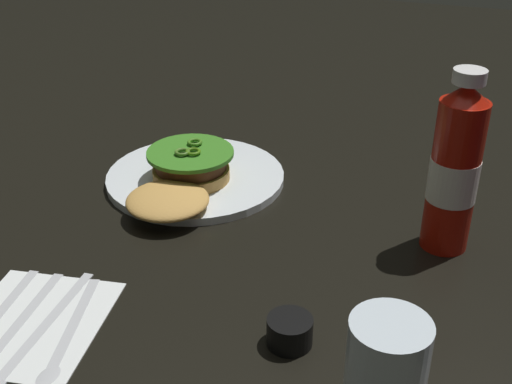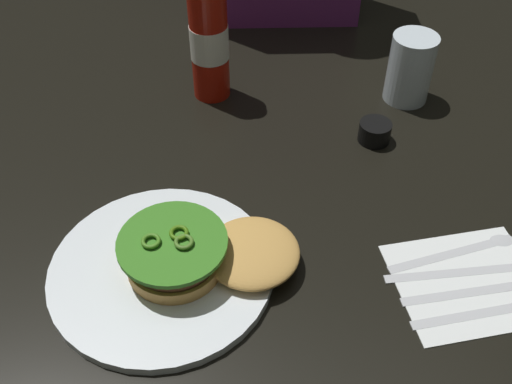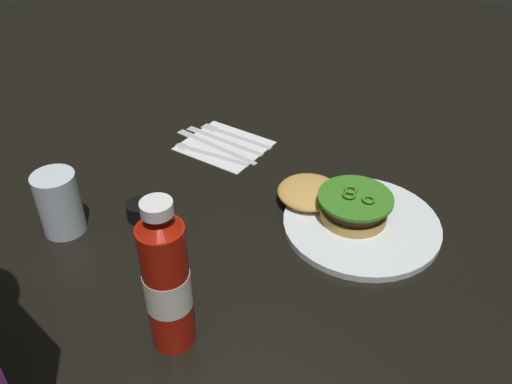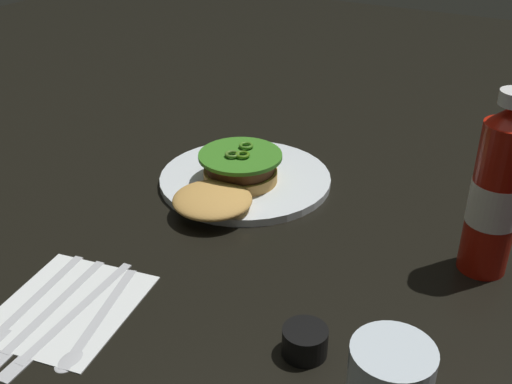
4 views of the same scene
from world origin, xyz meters
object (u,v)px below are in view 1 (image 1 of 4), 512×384
Objects in this scene: napkin at (33,323)px; ketchup_bottle at (454,170)px; water_glass at (385,374)px; condiment_cup at (290,331)px; steak_knife at (32,338)px; burger_sandwich at (183,177)px; spoon_utensil at (63,343)px; butter_knife at (7,334)px; dinner_plate at (196,177)px.

ketchup_bottle is at bearing 128.18° from napkin.
condiment_cup is (-0.07, -0.11, -0.04)m from water_glass.
steak_knife is at bearing -86.48° from water_glass.
water_glass is at bearing 47.85° from burger_sandwich.
steak_knife is at bearing -48.50° from ketchup_bottle.
burger_sandwich is 1.25× the size of napkin.
water_glass is at bearing 93.52° from steak_knife.
water_glass is 0.33m from spoon_utensil.
dinner_plate is at bearing 174.88° from butter_knife.
water_glass reaches higher than napkin.
ketchup_bottle reaches higher than condiment_cup.
condiment_cup is at bearing 111.70° from spoon_utensil.
water_glass is 0.14m from condiment_cup.
butter_knife is 1.16× the size of spoon_utensil.
ketchup_bottle is 2.11× the size of water_glass.
water_glass is (0.37, 0.36, 0.05)m from dinner_plate.
condiment_cup is at bearing -27.66° from ketchup_bottle.
steak_knife is 1.25× the size of spoon_utensil.
condiment_cup is 0.28× the size of napkin.
dinner_plate is 1.55× the size of spoon_utensil.
dinner_plate is 2.43× the size of water_glass.
napkin is at bearing -3.79° from dinner_plate.
ketchup_bottle is 0.53m from steak_knife.
butter_knife is 0.03m from steak_knife.
steak_knife is 0.04m from spoon_utensil.
water_glass is 0.51× the size of steak_knife.
water_glass is 0.65× the size of napkin.
ketchup_bottle is at bearing 133.82° from spoon_utensil.
napkin is at bearing -51.82° from ketchup_bottle.
water_glass is (0.32, 0.35, 0.02)m from burger_sandwich.
burger_sandwich is at bearing 173.38° from butter_knife.
ketchup_bottle reaches higher than dinner_plate.
steak_knife is at bearing -82.33° from spoon_utensil.
dinner_plate is 0.39m from steak_knife.
burger_sandwich is 0.91× the size of ketchup_bottle.
dinner_plate is at bearing -140.51° from condiment_cup.
butter_knife is at bearing -86.21° from water_glass.
butter_knife is at bearing -5.12° from dinner_plate.
ketchup_bottle is at bearing 131.50° from steak_knife.
ketchup_bottle is 1.37× the size of napkin.
steak_knife is (-0.00, 0.03, 0.00)m from butter_knife.
burger_sandwich reaches higher than dinner_plate.
spoon_utensil is at bearing 69.12° from napkin.
water_glass reaches higher than butter_knife.
spoon_utensil is (0.02, 0.05, 0.00)m from napkin.
spoon_utensil is (0.34, 0.02, -0.03)m from burger_sandwich.
butter_knife is 0.93× the size of steak_knife.
butter_knife is (0.10, -0.28, -0.01)m from condiment_cup.
spoon_utensil is (0.02, -0.33, -0.05)m from water_glass.
water_glass reaches higher than spoon_utensil.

